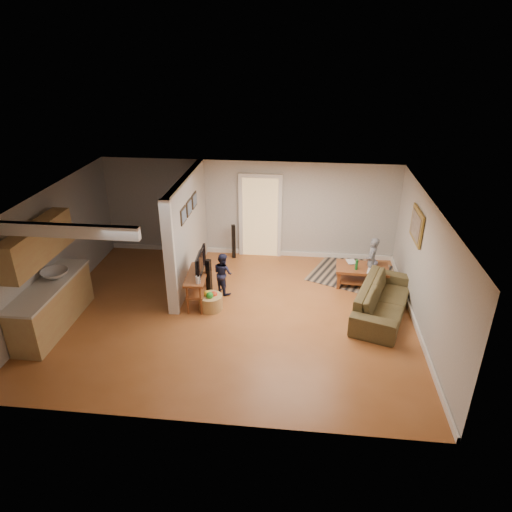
# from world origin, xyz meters

# --- Properties ---
(ground) EXTENTS (7.50, 7.50, 0.00)m
(ground) POSITION_xyz_m (0.00, 0.00, 0.00)
(ground) COLOR brown
(ground) RESTS_ON ground
(room_shell) EXTENTS (7.54, 6.02, 2.52)m
(room_shell) POSITION_xyz_m (-1.07, 0.43, 1.46)
(room_shell) COLOR #A2A09B
(room_shell) RESTS_ON ground
(area_rug) EXTENTS (2.89, 2.54, 0.01)m
(area_rug) POSITION_xyz_m (2.92, 2.00, 0.01)
(area_rug) COLOR black
(area_rug) RESTS_ON ground
(sofa) EXTENTS (1.57, 2.44, 0.67)m
(sofa) POSITION_xyz_m (3.12, 0.36, 0.00)
(sofa) COLOR #423A21
(sofa) RESTS_ON ground
(coffee_table) EXTENTS (1.22, 0.76, 0.70)m
(coffee_table) POSITION_xyz_m (2.82, 1.57, 0.36)
(coffee_table) COLOR maroon
(coffee_table) RESTS_ON ground
(tv_console) EXTENTS (0.48, 1.13, 0.95)m
(tv_console) POSITION_xyz_m (-0.78, 0.39, 0.63)
(tv_console) COLOR maroon
(tv_console) RESTS_ON ground
(speaker_left) EXTENTS (0.12, 0.12, 1.01)m
(speaker_left) POSITION_xyz_m (-0.55, 0.45, 0.51)
(speaker_left) COLOR black
(speaker_left) RESTS_ON ground
(speaker_right) EXTENTS (0.12, 0.12, 0.91)m
(speaker_right) POSITION_xyz_m (-0.37, 2.70, 0.46)
(speaker_right) COLOR black
(speaker_right) RESTS_ON ground
(toy_basket) EXTENTS (0.50, 0.50, 0.44)m
(toy_basket) POSITION_xyz_m (-0.47, 0.15, 0.18)
(toy_basket) COLOR #A88D49
(toy_basket) RESTS_ON ground
(child) EXTENTS (0.35, 0.47, 1.15)m
(child) POSITION_xyz_m (3.00, 1.65, 0.00)
(child) COLOR slate
(child) RESTS_ON ground
(toddler) EXTENTS (0.59, 0.58, 0.96)m
(toddler) POSITION_xyz_m (-0.33, 0.89, 0.00)
(toddler) COLOR #1D203C
(toddler) RESTS_ON ground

